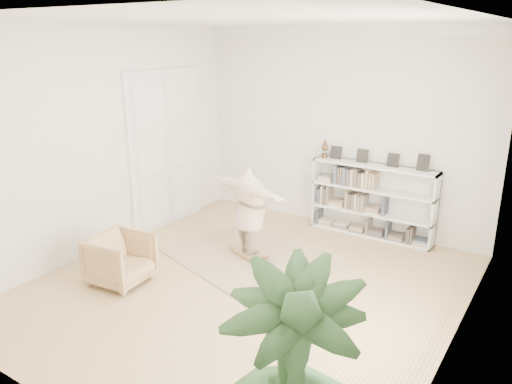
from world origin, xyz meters
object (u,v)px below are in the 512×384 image
at_px(armchair, 120,259).
at_px(rocker_board, 250,254).
at_px(bookshelf, 372,201).
at_px(person, 250,209).

relative_size(armchair, rocker_board, 1.42).
height_order(bookshelf, rocker_board, bookshelf).
bearing_deg(person, armchair, 74.59).
xyz_separation_m(armchair, person, (1.09, 1.71, 0.47)).
bearing_deg(person, bookshelf, -105.23).
bearing_deg(bookshelf, person, -122.22).
distance_m(rocker_board, person, 0.76).
bearing_deg(armchair, person, -38.46).
height_order(bookshelf, person, bookshelf).
distance_m(bookshelf, person, 2.36).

